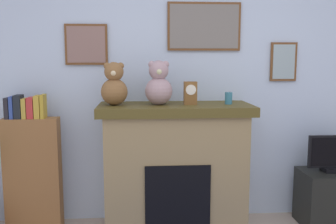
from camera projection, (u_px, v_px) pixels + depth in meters
name	position (u px, v px, depth m)	size (l,w,h in m)	color
back_wall	(199.00, 83.00, 3.64)	(5.20, 0.15, 2.60)	silver
fireplace	(175.00, 167.00, 3.41)	(1.33, 0.59, 1.14)	#947C52
bookshelf	(32.00, 169.00, 3.38)	(0.48, 0.16, 1.23)	brown
tv_stand	(332.00, 198.00, 3.52)	(0.57, 0.40, 0.51)	black
television	(334.00, 155.00, 3.46)	(0.49, 0.14, 0.34)	black
candle_jar	(229.00, 98.00, 3.34)	(0.06, 0.06, 0.11)	teal
mantel_clock	(190.00, 93.00, 3.30)	(0.11, 0.08, 0.20)	brown
teddy_bear_cream	(114.00, 86.00, 3.25)	(0.23, 0.23, 0.37)	brown
teddy_bear_grey	(159.00, 85.00, 3.27)	(0.24, 0.24, 0.38)	#AA8B93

